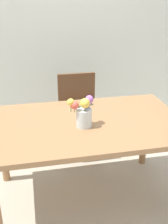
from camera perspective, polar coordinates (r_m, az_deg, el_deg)
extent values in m
plane|color=#B7AD99|center=(2.64, 0.38, -17.09)|extent=(12.00, 12.00, 0.00)
cube|color=silver|center=(3.59, -5.29, 18.49)|extent=(7.00, 0.10, 2.80)
cube|color=#9E7047|center=(2.23, 0.43, -2.49)|extent=(1.60, 0.98, 0.04)
cylinder|color=#9E7047|center=(2.75, -16.50, -7.17)|extent=(0.07, 0.07, 0.72)
cylinder|color=#9E7047|center=(2.96, 12.45, -4.30)|extent=(0.07, 0.07, 0.72)
cube|color=brown|center=(3.03, -0.86, -0.97)|extent=(0.42, 0.42, 0.04)
cylinder|color=brown|center=(3.02, 3.20, -6.18)|extent=(0.04, 0.04, 0.44)
cylinder|color=brown|center=(2.96, -3.60, -6.90)|extent=(0.04, 0.04, 0.44)
cylinder|color=brown|center=(3.33, 1.61, -3.14)|extent=(0.04, 0.04, 0.44)
cylinder|color=brown|center=(3.27, -4.55, -3.73)|extent=(0.04, 0.04, 0.44)
cube|color=brown|center=(3.12, -1.57, 4.28)|extent=(0.42, 0.04, 0.42)
cylinder|color=silver|center=(2.12, 0.00, -1.23)|extent=(0.12, 0.12, 0.14)
sphere|color=#D12D66|center=(2.11, 0.05, 1.82)|extent=(0.05, 0.05, 0.05)
cylinder|color=#478438|center=(2.12, 0.05, 1.23)|extent=(0.01, 0.01, 0.05)
sphere|color=#E55B4C|center=(2.05, -1.96, 1.43)|extent=(0.06, 0.06, 0.06)
cylinder|color=#478438|center=(2.06, -1.95, 0.72)|extent=(0.01, 0.01, 0.06)
sphere|color=#B266C6|center=(2.09, 0.58, 1.81)|extent=(0.07, 0.07, 0.07)
cylinder|color=#478438|center=(2.10, 0.57, 1.14)|extent=(0.01, 0.01, 0.05)
sphere|color=#EFD14C|center=(2.05, 0.21, 1.83)|extent=(0.08, 0.08, 0.08)
cylinder|color=#478438|center=(2.06, 0.21, 0.92)|extent=(0.01, 0.01, 0.07)
sphere|color=#B266C6|center=(2.10, 1.10, 2.63)|extent=(0.06, 0.06, 0.06)
cylinder|color=#478438|center=(2.11, 1.09, 1.63)|extent=(0.01, 0.01, 0.08)
sphere|color=#EFD14C|center=(2.05, -2.76, 2.07)|extent=(0.05, 0.05, 0.05)
cylinder|color=#478438|center=(2.06, -2.74, 1.04)|extent=(0.01, 0.01, 0.08)
sphere|color=#EFD14C|center=(2.12, 1.11, 2.83)|extent=(0.05, 0.05, 0.05)
cylinder|color=#478438|center=(2.13, 1.10, 1.85)|extent=(0.01, 0.01, 0.08)
ellipsoid|color=#478438|center=(2.06, -1.47, 1.00)|extent=(0.07, 0.03, 0.02)
ellipsoid|color=#478438|center=(2.11, 1.22, 1.57)|extent=(0.07, 0.05, 0.02)
ellipsoid|color=#478438|center=(2.12, -0.70, 1.93)|extent=(0.04, 0.07, 0.03)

